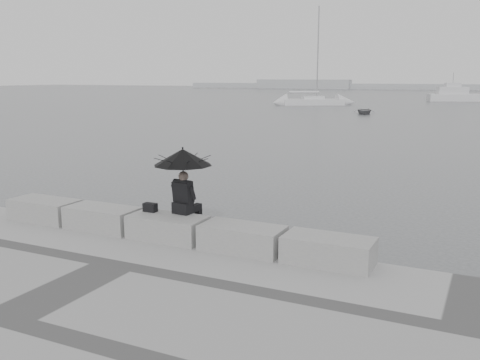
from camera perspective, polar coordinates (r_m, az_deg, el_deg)
The scene contains 12 objects.
ground at distance 11.70m, azimuth -6.39°, elevation -8.06°, with size 360.00×360.00×0.00m, color #474A4C.
stone_block_far_left at distance 13.25m, azimuth -20.10°, elevation -3.02°, with size 1.60×0.80×0.50m, color gray.
stone_block_left at distance 12.11m, azimuth -14.46°, elevation -3.98°, with size 1.60×0.80×0.50m, color gray.
stone_block_centre at distance 11.12m, azimuth -7.70°, elevation -5.06°, with size 1.60×0.80×0.50m, color gray.
stone_block_right at distance 10.31m, azimuth 0.26°, elevation -6.25°, with size 1.60×0.80×0.50m, color gray.
stone_block_far_right at distance 9.74m, azimuth 9.41°, elevation -7.45°, with size 1.60×0.80×0.50m, color gray.
seated_person at distance 11.03m, azimuth -6.13°, elevation 1.59°, with size 1.22×1.22×1.39m.
bag at distance 11.43m, azimuth -9.56°, elevation -2.90°, with size 0.28×0.16×0.18m, color black.
distant_landmass at distance 164.48m, azimuth 21.12°, elevation 9.27°, with size 180.00×8.00×2.80m.
sailboat_left at distance 73.10m, azimuth 7.78°, elevation 8.33°, with size 8.14×6.27×12.90m.
motor_cruiser at distance 90.50m, azimuth 22.22°, elevation 8.36°, with size 9.26×5.51×4.50m.
dinghy at distance 56.92m, azimuth 13.10°, elevation 7.17°, with size 3.28×1.39×0.56m, color gray.
Camera 1 is at (5.93, -9.34, 3.81)m, focal length 40.00 mm.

